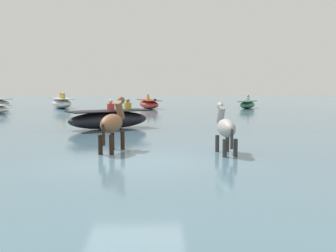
# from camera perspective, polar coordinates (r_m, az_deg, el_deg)

# --- Properties ---
(ground_plane) EXTENTS (120.00, 120.00, 0.00)m
(ground_plane) POSITION_cam_1_polar(r_m,az_deg,el_deg) (10.47, -4.61, -6.79)
(ground_plane) COLOR #666051
(water_surface) EXTENTS (90.00, 90.00, 0.36)m
(water_surface) POSITION_cam_1_polar(r_m,az_deg,el_deg) (20.32, -3.21, -0.02)
(water_surface) COLOR #476675
(water_surface) RESTS_ON ground
(horse_lead_grey) EXTENTS (0.52, 1.62, 1.76)m
(horse_lead_grey) POSITION_cam_1_polar(r_m,az_deg,el_deg) (11.40, 8.05, -0.46)
(horse_lead_grey) COLOR gray
(horse_lead_grey) RESTS_ON ground
(horse_trailing_bay) EXTENTS (0.77, 1.76, 1.91)m
(horse_trailing_bay) POSITION_cam_1_polar(r_m,az_deg,el_deg) (11.75, -7.75, 0.16)
(horse_trailing_bay) COLOR brown
(horse_trailing_bay) RESTS_ON ground
(boat_distant_west) EXTENTS (2.08, 3.43, 1.14)m
(boat_distant_west) POSITION_cam_1_polar(r_m,az_deg,el_deg) (31.48, -2.68, 3.07)
(boat_distant_west) COLOR #BC382D
(boat_distant_west) RESTS_ON water_surface
(boat_distant_east) EXTENTS (2.06, 2.79, 1.05)m
(boat_distant_east) POSITION_cam_1_polar(r_m,az_deg,el_deg) (32.24, 11.02, 2.95)
(boat_distant_east) COLOR #337556
(boat_distant_east) RESTS_ON water_surface
(boat_far_offshore) EXTENTS (2.78, 4.18, 1.24)m
(boat_far_offshore) POSITION_cam_1_polar(r_m,az_deg,el_deg) (33.32, -14.63, 3.13)
(boat_far_offshore) COLOR silver
(boat_far_offshore) RESTS_ON water_surface
(boat_mid_outer) EXTENTS (3.80, 3.02, 1.27)m
(boat_mid_outer) POSITION_cam_1_polar(r_m,az_deg,el_deg) (17.72, -8.22, 0.91)
(boat_mid_outer) COLOR black
(boat_mid_outer) RESTS_ON water_surface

